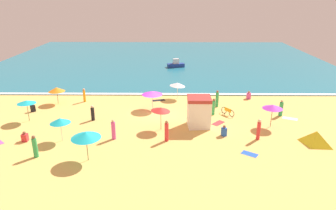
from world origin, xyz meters
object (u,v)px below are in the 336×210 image
object	(u,v)px
beach_umbrella_0	(273,107)
beach_umbrella_4	(178,84)
lifeguard_cabana	(199,112)
beachgoer_6	(249,95)
beach_umbrella_1	(60,121)
beachgoer_4	(281,108)
beachgoer_10	(25,137)
beachgoer_7	(224,131)
beach_tent	(316,138)
beachgoer_0	(217,99)
beachgoer_2	(84,95)
beachgoer_9	(113,130)
beachgoer_3	(167,131)
beach_umbrella_6	(57,89)
beachgoer_5	(213,107)
beach_umbrella_2	(26,102)
beach_umbrella_5	(86,135)
beach_umbrella_7	(152,93)
beach_umbrella_3	(161,109)
beachgoer_12	(33,108)
beachgoer_1	(35,147)
small_boat_0	(176,64)
parked_bicycle	(228,111)
beachgoer_11	(93,113)
beachgoer_8	(259,130)

from	to	relation	value
beach_umbrella_0	beach_umbrella_4	distance (m)	12.00
lifeguard_cabana	beachgoer_6	size ratio (longest dim) A/B	2.99
beach_umbrella_1	beachgoer_4	world-z (taller)	beach_umbrella_1
beachgoer_10	beachgoer_7	bearing A→B (deg)	4.17
beach_tent	beachgoer_0	xyz separation A→B (m)	(-6.93, 9.14, 0.29)
beachgoer_2	beachgoer_9	xyz separation A→B (m)	(5.13, -9.74, 0.04)
lifeguard_cabana	beachgoer_3	bearing A→B (deg)	-133.48
beach_umbrella_6	beachgoer_5	distance (m)	17.70
beachgoer_2	beach_umbrella_2	bearing A→B (deg)	-124.45
beach_umbrella_6	beachgoer_2	world-z (taller)	beach_umbrella_6
beach_umbrella_0	beach_tent	world-z (taller)	beach_umbrella_0
beach_umbrella_5	beach_umbrella_7	bearing A→B (deg)	68.90
beachgoer_0	beachgoer_10	bearing A→B (deg)	-153.61
beach_umbrella_5	beachgoer_3	size ratio (longest dim) A/B	1.47
beachgoer_7	beachgoer_2	bearing A→B (deg)	148.72
beach_umbrella_2	beachgoer_2	bearing A→B (deg)	55.55
beach_umbrella_3	beachgoer_12	distance (m)	14.60
beachgoer_1	beachgoer_2	distance (m)	12.93
beachgoer_4	beach_umbrella_3	bearing A→B (deg)	-164.02
beach_umbrella_1	beachgoer_10	bearing A→B (deg)	-177.33
beach_umbrella_2	beachgoer_1	world-z (taller)	beach_umbrella_2
beachgoer_9	small_boat_0	xyz separation A→B (m)	(5.77, 27.47, -0.29)
beach_umbrella_7	parked_bicycle	bearing A→B (deg)	-11.62
beachgoer_4	beachgoer_5	distance (m)	6.92
beach_tent	beachgoer_10	bearing A→B (deg)	179.03
beach_umbrella_1	beach_umbrella_5	xyz separation A→B (m)	(3.06, -3.28, 0.24)
beachgoer_7	beachgoer_11	size ratio (longest dim) A/B	0.64
beachgoer_0	beachgoer_6	bearing A→B (deg)	33.61
lifeguard_cabana	beachgoer_11	size ratio (longest dim) A/B	1.86
lifeguard_cabana	beachgoer_2	distance (m)	14.47
small_boat_0	beachgoer_5	bearing A→B (deg)	-80.65
beach_umbrella_7	beachgoer_1	bearing A→B (deg)	-128.39
beach_umbrella_4	beachgoer_7	world-z (taller)	beach_umbrella_4
beach_umbrella_7	parked_bicycle	size ratio (longest dim) A/B	1.73
beach_tent	beachgoer_9	distance (m)	17.02
beach_umbrella_7	beach_umbrella_2	bearing A→B (deg)	-163.98
beachgoer_10	beachgoer_4	bearing A→B (deg)	14.31
beachgoer_4	beach_umbrella_5	bearing A→B (deg)	-152.39
beachgoer_8	beachgoer_10	distance (m)	20.01
beachgoer_3	beachgoer_7	bearing A→B (deg)	11.94
beach_umbrella_7	beachgoer_5	distance (m)	6.69
beachgoer_6	beachgoer_9	distance (m)	18.04
beach_umbrella_0	beach_umbrella_3	bearing A→B (deg)	-176.00
beach_umbrella_3	beachgoer_10	bearing A→B (deg)	-167.50
beach_umbrella_2	beachgoer_7	size ratio (longest dim) A/B	2.27
beach_umbrella_7	beach_tent	world-z (taller)	beach_umbrella_7
beach_tent	small_boat_0	xyz separation A→B (m)	(-11.23, 28.38, -0.05)
beach_umbrella_0	beach_umbrella_6	size ratio (longest dim) A/B	1.05
beach_umbrella_4	beachgoer_8	distance (m)	12.95
lifeguard_cabana	beachgoer_9	distance (m)	8.10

